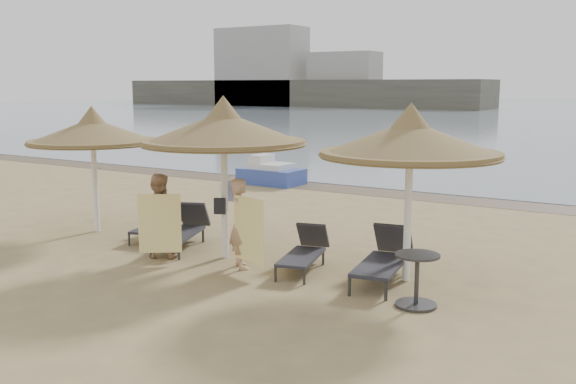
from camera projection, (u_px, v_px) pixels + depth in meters
name	position (u px, v px, depth m)	size (l,w,h in m)	color
ground	(220.00, 270.00, 11.54)	(160.00, 160.00, 0.00)	#9B8250
wet_sand_strip	(409.00, 195.00, 19.45)	(200.00, 1.60, 0.01)	brown
far_shore	(417.00, 88.00, 89.44)	(150.00, 54.80, 12.00)	#575444
palapa_left	(92.00, 132.00, 14.27)	(2.87, 2.87, 2.85)	white
palapa_center	(224.00, 129.00, 12.01)	(3.14, 3.14, 3.11)	white
palapa_right	(410.00, 140.00, 10.58)	(3.05, 3.05, 3.02)	white
lounger_far_left	(160.00, 223.00, 14.01)	(0.89, 1.68, 0.72)	#303031
lounger_near_left	(184.00, 228.00, 13.23)	(1.22, 1.97, 0.84)	#303031
lounger_near_right	(305.00, 251.00, 11.60)	(0.95, 1.77, 0.76)	#303031
lounger_far_right	(384.00, 257.00, 10.94)	(0.95, 2.04, 0.88)	#303031
side_table	(417.00, 282.00, 9.62)	(0.67, 0.67, 0.81)	#303031
person_left	(158.00, 209.00, 12.31)	(0.87, 0.57, 1.90)	tan
person_right	(241.00, 216.00, 11.56)	(0.88, 0.57, 1.92)	tan
towel_left	(160.00, 224.00, 11.86)	(0.66, 0.47, 1.11)	yellow
towel_right	(249.00, 230.00, 11.20)	(0.80, 0.26, 1.16)	yellow
bag_patterned	(230.00, 191.00, 12.36)	(0.32, 0.17, 0.39)	white
bag_dark	(220.00, 206.00, 12.12)	(0.23, 0.15, 0.31)	black
pedal_boat	(271.00, 173.00, 21.55)	(2.13, 1.30, 0.97)	#3147A2
buoy_left	(402.00, 144.00, 33.85)	(0.40, 0.40, 0.40)	yellow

